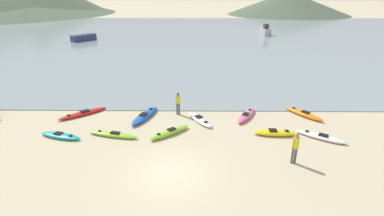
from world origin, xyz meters
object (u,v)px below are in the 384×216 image
kayak_on_sand_1 (200,119)px  kayak_on_sand_3 (304,114)px  kayak_on_sand_7 (246,115)px  kayak_on_sand_9 (321,137)px  kayak_on_sand_0 (170,132)px  kayak_on_sand_8 (113,134)px  person_near_foreground (295,146)px  kayak_on_sand_4 (275,133)px  kayak_on_sand_5 (145,116)px  kayak_on_sand_6 (60,136)px  kayak_on_sand_2 (83,113)px  moored_boat_1 (265,31)px  moored_boat_0 (84,38)px  person_near_waterline (178,102)px

kayak_on_sand_1 → kayak_on_sand_3: size_ratio=1.00×
kayak_on_sand_7 → kayak_on_sand_9: 5.11m
kayak_on_sand_0 → kayak_on_sand_8: 3.50m
kayak_on_sand_3 → kayak_on_sand_8: (-12.87, -3.34, -0.04)m
kayak_on_sand_7 → person_near_foreground: person_near_foreground is taller
kayak_on_sand_0 → kayak_on_sand_4: size_ratio=0.99×
kayak_on_sand_5 → kayak_on_sand_1: bearing=-7.2°
kayak_on_sand_3 → kayak_on_sand_6: bearing=-167.6°
kayak_on_sand_2 → moored_boat_1: bearing=60.9°
kayak_on_sand_3 → moored_boat_0: size_ratio=0.70×
kayak_on_sand_0 → moored_boat_1: moored_boat_1 is taller
person_near_foreground → person_near_waterline: person_near_foreground is taller
kayak_on_sand_4 → kayak_on_sand_5: 8.90m
kayak_on_sand_2 → kayak_on_sand_8: size_ratio=0.94×
kayak_on_sand_5 → person_near_waterline: size_ratio=2.12×
kayak_on_sand_1 → kayak_on_sand_4: kayak_on_sand_4 is taller
kayak_on_sand_1 → kayak_on_sand_9: bearing=-18.5°
kayak_on_sand_3 → moored_boat_1: size_ratio=0.85×
kayak_on_sand_4 → kayak_on_sand_7: bearing=116.9°
kayak_on_sand_3 → kayak_on_sand_8: size_ratio=0.86×
kayak_on_sand_9 → moored_boat_1: size_ratio=0.84×
kayak_on_sand_8 → kayak_on_sand_0: bearing=4.7°
kayak_on_sand_5 → moored_boat_0: size_ratio=0.87×
kayak_on_sand_2 → kayak_on_sand_5: bearing=-5.7°
kayak_on_sand_4 → kayak_on_sand_5: (-8.54, 2.52, 0.01)m
kayak_on_sand_7 → person_near_waterline: bearing=173.7°
kayak_on_sand_0 → kayak_on_sand_2: kayak_on_sand_0 is taller
kayak_on_sand_1 → kayak_on_sand_3: bearing=7.7°
person_near_waterline → kayak_on_sand_9: bearing=-22.2°
person_near_waterline → kayak_on_sand_8: bearing=-137.7°
kayak_on_sand_9 → person_near_foreground: bearing=-132.2°
kayak_on_sand_8 → moored_boat_0: 37.48m
person_near_waterline → kayak_on_sand_0: bearing=-96.4°
kayak_on_sand_1 → kayak_on_sand_9: 7.75m
kayak_on_sand_0 → kayak_on_sand_2: size_ratio=0.85×
kayak_on_sand_7 → kayak_on_sand_9: size_ratio=1.01×
kayak_on_sand_9 → person_near_waterline: 9.65m
person_near_waterline → kayak_on_sand_1: bearing=-37.2°
kayak_on_sand_1 → person_near_waterline: (-1.56, 1.18, 0.82)m
kayak_on_sand_8 → person_near_foreground: size_ratio=1.89×
kayak_on_sand_7 → moored_boat_0: moored_boat_0 is taller
kayak_on_sand_1 → person_near_foreground: bearing=-47.1°
kayak_on_sand_7 → person_near_foreground: bearing=-75.1°
kayak_on_sand_4 → moored_boat_1: (8.15, 41.14, 0.62)m
kayak_on_sand_0 → kayak_on_sand_8: (-3.49, -0.29, -0.03)m
kayak_on_sand_7 → person_near_waterline: 4.94m
kayak_on_sand_4 → person_near_waterline: 7.03m
kayak_on_sand_3 → moored_boat_0: 41.33m
kayak_on_sand_1 → person_near_foreground: person_near_foreground is taller
kayak_on_sand_0 → person_near_waterline: 3.34m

